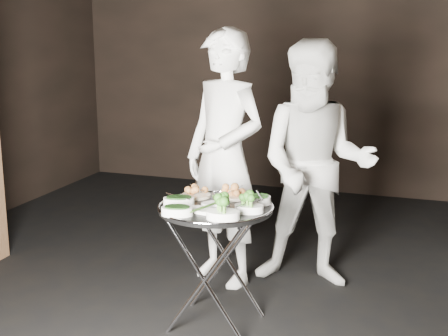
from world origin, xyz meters
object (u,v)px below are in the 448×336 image
(waiter_left, at_px, (225,158))
(tray_stand, at_px, (216,260))
(waiter_right, at_px, (316,166))
(serving_tray, at_px, (216,208))

(waiter_left, bearing_deg, tray_stand, -51.11)
(waiter_left, xyz_separation_m, waiter_right, (0.61, 0.15, -0.04))
(waiter_right, bearing_deg, waiter_left, -172.93)
(serving_tray, relative_size, waiter_right, 0.40)
(serving_tray, bearing_deg, waiter_left, 104.91)
(serving_tray, height_order, waiter_left, waiter_left)
(serving_tray, xyz_separation_m, waiter_left, (-0.18, 0.68, 0.15))
(tray_stand, relative_size, waiter_left, 0.41)
(tray_stand, distance_m, serving_tray, 0.33)
(tray_stand, xyz_separation_m, serving_tray, (0.00, -0.00, 0.33))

